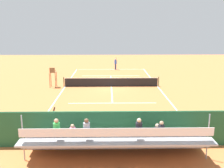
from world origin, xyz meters
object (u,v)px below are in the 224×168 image
at_px(tennis_ball_near, 116,71).
at_px(line_judge, 53,123).
at_px(tennis_player, 116,63).
at_px(tennis_racket, 112,70).
at_px(equipment_bag, 126,138).
at_px(tennis_net, 111,82).
at_px(tennis_ball_far, 126,70).
at_px(courtside_bench, 154,131).
at_px(bleacher_stand, 116,141).
at_px(umpire_chair, 53,75).

bearing_deg(tennis_ball_near, line_judge, 79.23).
bearing_deg(line_judge, tennis_player, -100.22).
bearing_deg(tennis_player, tennis_racket, 28.70).
distance_m(equipment_bag, tennis_player, 24.19).
bearing_deg(equipment_bag, tennis_net, -87.14).
xyz_separation_m(tennis_ball_near, line_judge, (4.33, 22.75, 0.98)).
bearing_deg(tennis_ball_near, tennis_ball_far, -157.60).
xyz_separation_m(tennis_net, courtside_bench, (-2.30, 13.27, 0.06)).
xyz_separation_m(tennis_net, tennis_racket, (-0.31, -10.52, -0.49)).
xyz_separation_m(equipment_bag, tennis_ball_near, (-0.12, -22.98, -0.15)).
bearing_deg(courtside_bench, bleacher_stand, 42.32).
distance_m(tennis_net, line_judge, 13.65).
relative_size(courtside_bench, tennis_player, 0.93).
bearing_deg(bleacher_stand, tennis_net, -89.98).
distance_m(umpire_chair, equipment_bag, 14.89).
relative_size(tennis_net, line_judge, 5.35).
distance_m(tennis_racket, tennis_ball_near, 1.05).
distance_m(umpire_chair, tennis_racket, 12.64).
height_order(tennis_ball_far, line_judge, line_judge).
distance_m(tennis_net, tennis_player, 10.81).
bearing_deg(equipment_bag, line_judge, -3.12).
distance_m(umpire_chair, tennis_player, 13.03).
relative_size(bleacher_stand, tennis_player, 4.70).
distance_m(bleacher_stand, equipment_bag, 2.20).
height_order(tennis_player, tennis_racket, tennis_player).
bearing_deg(tennis_ball_near, tennis_net, 85.28).
xyz_separation_m(tennis_net, umpire_chair, (6.20, 0.23, 0.81)).
bearing_deg(equipment_bag, tennis_ball_far, -94.04).
xyz_separation_m(umpire_chair, equipment_bag, (-6.87, 13.17, -1.13)).
bearing_deg(courtside_bench, tennis_ball_far, -90.10).
bearing_deg(line_judge, tennis_racket, -99.23).
bearing_deg(tennis_net, equipment_bag, 92.86).
bearing_deg(tennis_ball_near, tennis_player, -89.36).
bearing_deg(tennis_racket, bleacher_stand, 89.32).
xyz_separation_m(bleacher_stand, umpire_chair, (6.20, -15.13, 0.37)).
xyz_separation_m(tennis_player, tennis_racket, (0.47, 0.26, -1.00)).
bearing_deg(tennis_player, tennis_ball_far, 160.48).
bearing_deg(umpire_chair, courtside_bench, 123.09).
bearing_deg(tennis_net, line_judge, 74.96).
xyz_separation_m(bleacher_stand, tennis_racket, (-0.31, -25.88, -0.93)).
bearing_deg(tennis_player, equipment_bag, 89.74).
height_order(courtside_bench, tennis_player, tennis_player).
bearing_deg(tennis_ball_far, courtside_bench, 89.90).
height_order(umpire_chair, line_judge, umpire_chair).
distance_m(courtside_bench, tennis_racket, 23.88).
bearing_deg(tennis_racket, line_judge, 80.77).
bearing_deg(equipment_bag, umpire_chair, -62.45).
bearing_deg(bleacher_stand, equipment_bag, -108.72).
bearing_deg(tennis_ball_far, equipment_bag, 85.96).
distance_m(tennis_net, umpire_chair, 6.26).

